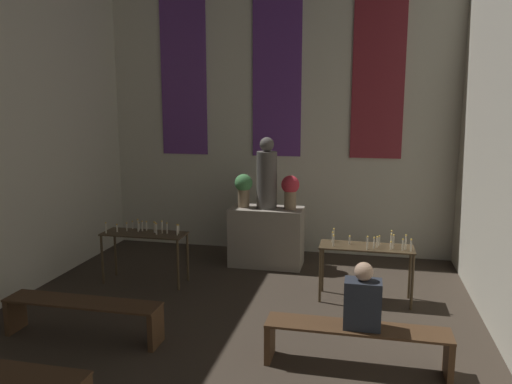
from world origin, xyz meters
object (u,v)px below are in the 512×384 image
Objects in this scene: flower_vase_right at (290,189)px; person_seated at (363,300)px; flower_vase_left at (244,188)px; altar at (267,237)px; statue at (267,176)px; candle_rack_left at (145,239)px; pew_back_right at (356,338)px; candle_rack_right at (367,253)px; pew_back_left at (83,311)px.

flower_vase_right reaches higher than person_seated.
altar is at bearing 0.00° from flower_vase_left.
flower_vase_left is at bearing -180.00° from statue.
altar is 1.99m from candle_rack_left.
candle_rack_left is 0.68× the size of pew_back_right.
altar is 3.37m from pew_back_right.
person_seated reaches higher than pew_back_right.
person_seated reaches higher than altar.
candle_rack_right is at bearing -0.06° from candle_rack_left.
flower_vase_left is at bearing 122.86° from person_seated.
candle_rack_left is at bearing -143.24° from statue.
pew_back_right is (3.11, -1.82, -0.34)m from candle_rack_left.
altar is at bearing 63.30° from pew_back_left.
pew_back_right is at bearing -180.00° from person_seated.
flower_vase_right reaches higher than candle_rack_right.
person_seated is at bearing -68.64° from flower_vase_right.
candle_rack_left is 3.64m from person_seated.
person_seated is at bearing -57.14° from flower_vase_left.
candle_rack_right is 3.62m from pew_back_left.
pew_back_left is at bearing 180.00° from pew_back_right.
altar is 2.00m from candle_rack_right.
pew_back_left is at bearing -116.70° from statue.
flower_vase_left is 0.77m from flower_vase_right.
altar is at bearing 36.76° from candle_rack_left.
candle_rack_right is at bearing -36.67° from altar.
statue is at bearing 36.76° from candle_rack_left.
flower_vase_left reaches higher than pew_back_left.
altar is at bearing 180.00° from flower_vase_right.
pew_back_left is at bearing -87.60° from candle_rack_left.
candle_rack_right is 0.68× the size of pew_back_right.
candle_rack_right is at bearing -30.99° from flower_vase_left.
pew_back_left is 3.03m from pew_back_right.
altar is 0.65× the size of pew_back_left.
flower_vase_right reaches higher than candle_rack_left.
flower_vase_left is (-0.38, -0.00, -0.20)m from statue.
flower_vase_right reaches higher than pew_back_right.
pew_back_right is at bearing -92.73° from candle_rack_right.
pew_back_right is at bearing -57.78° from flower_vase_left.
flower_vase_right reaches higher than altar.
altar is 0.96× the size of candle_rack_left.
person_seated is (0.05, 0.00, 0.41)m from pew_back_right.
person_seated is (3.15, -1.82, 0.07)m from candle_rack_left.
candle_rack_left is at bearing -148.96° from flower_vase_right.
altar is 0.96× the size of candle_rack_right.
candle_rack_right is at bearing 88.75° from person_seated.
candle_rack_left is 0.68× the size of pew_back_left.
statue is 2.11× the size of flower_vase_right.
candle_rack_left reaches higher than pew_back_right.
flower_vase_left is 0.30× the size of pew_back_right.
pew_back_left is (0.08, -1.82, -0.34)m from candle_rack_left.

